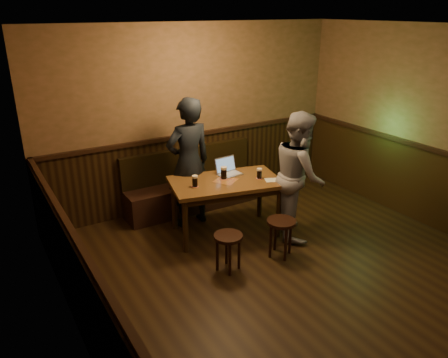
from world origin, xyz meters
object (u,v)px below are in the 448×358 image
object	(u,v)px
pint_left	(195,181)
pint_right	(259,173)
pub_table	(226,188)
person_suit	(189,163)
stool_right	(281,227)
pint_mid	(224,173)
bench	(193,189)
person_grey	(299,175)
laptop	(228,170)
stool_left	(228,242)

from	to	relation	value
pint_left	pint_right	distance (m)	0.91
pub_table	person_suit	bearing A→B (deg)	130.72
pint_right	stool_right	bearing A→B (deg)	-102.23
pint_mid	person_suit	world-z (taller)	person_suit
bench	pint_right	world-z (taller)	bench
stool_right	person_suit	xyz separation A→B (m)	(-0.57, 1.42, 0.54)
bench	pint_mid	size ratio (longest dim) A/B	12.52
pint_mid	person_grey	distance (m)	1.02
bench	pint_mid	bearing A→B (deg)	-89.34
bench	pint_mid	world-z (taller)	pint_mid
pint_mid	pint_right	distance (m)	0.49
stool_right	laptop	distance (m)	1.18
stool_left	pint_mid	xyz separation A→B (m)	(0.47, 0.89, 0.50)
stool_left	pint_mid	bearing A→B (deg)	61.99
bench	stool_right	world-z (taller)	bench
bench	laptop	size ratio (longest dim) A/B	6.38
person_suit	person_grey	size ratio (longest dim) A/B	1.07
person_grey	pint_left	bearing A→B (deg)	98.81
stool_right	person_grey	world-z (taller)	person_grey
pub_table	stool_left	distance (m)	0.99
stool_right	pint_left	bearing A→B (deg)	129.04
person_suit	bench	bearing A→B (deg)	-123.71
stool_right	person_suit	size ratio (longest dim) A/B	0.27
pint_mid	person_suit	size ratio (longest dim) A/B	0.09
stool_left	person_grey	size ratio (longest dim) A/B	0.27
pint_mid	pint_right	size ratio (longest dim) A/B	1.20
bench	stool_right	size ratio (longest dim) A/B	4.41
pint_right	pint_left	bearing A→B (deg)	167.70
bench	pint_left	distance (m)	1.21
pint_right	laptop	distance (m)	0.46
pint_right	person_suit	distance (m)	1.01
pub_table	pint_mid	distance (m)	0.20
bench	stool_right	bearing A→B (deg)	-81.49
bench	laptop	distance (m)	0.98
person_suit	person_grey	world-z (taller)	person_suit
pint_mid	stool_left	bearing A→B (deg)	-118.01
laptop	person_suit	distance (m)	0.56
pub_table	pint_left	size ratio (longest dim) A/B	10.46
pint_left	person_suit	size ratio (longest dim) A/B	0.08
pint_right	person_grey	xyz separation A→B (m)	(0.42, -0.34, 0.01)
person_grey	bench	bearing A→B (deg)	60.51
person_suit	pint_right	bearing A→B (deg)	133.37
laptop	pub_table	bearing A→B (deg)	-132.63
stool_left	pint_right	distance (m)	1.21
stool_left	pint_right	xyz separation A→B (m)	(0.90, 0.65, 0.49)
stool_left	bench	bearing A→B (deg)	75.81
pub_table	pint_mid	bearing A→B (deg)	93.39
stool_left	pint_left	bearing A→B (deg)	89.67
bench	pub_table	xyz separation A→B (m)	(0.00, -1.00, 0.38)
bench	stool_left	bearing A→B (deg)	-104.19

